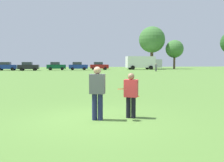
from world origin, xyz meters
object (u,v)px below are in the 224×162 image
player_thrower (97,90)px  parked_car_mid_right (56,66)px  parked_car_mid_left (7,66)px  traffic_cone (136,92)px  bystander_sideline_watcher (156,67)px  parked_car_center (28,66)px  frisbee (122,89)px  parked_car_far_right (99,66)px  parked_car_near_right (78,66)px  player_defender (131,93)px  box_truck (143,62)px

player_thrower → parked_car_mid_right: 49.20m
player_thrower → parked_car_mid_left: bearing=106.8°
traffic_cone → bystander_sideline_watcher: bearing=68.8°
player_thrower → parked_car_center: 47.82m
frisbee → parked_car_far_right: size_ratio=0.06×
frisbee → parked_car_near_right: size_ratio=0.06×
player_thrower → parked_car_near_right: bearing=89.3°
parked_car_mid_right → player_thrower: bearing=-85.1°
frisbee → traffic_cone: 5.63m
player_defender → bystander_sideline_watcher: (14.29, 38.05, 0.03)m
player_defender → parked_car_near_right: 48.01m
box_truck → parked_car_far_right: bearing=-175.8°
parked_car_near_right → box_truck: bearing=6.2°
parked_car_center → parked_car_far_right: size_ratio=1.00×
frisbee → player_thrower: bearing=167.0°
traffic_cone → parked_car_center: 43.54m
parked_car_mid_left → parked_car_near_right: size_ratio=1.00×
parked_car_center → box_truck: box_truck is taller
player_defender → traffic_cone: 5.22m
player_thrower → box_truck: bearing=72.0°
player_defender → box_truck: (15.08, 49.71, 0.91)m
parked_car_near_right → box_truck: box_truck is taller
parked_car_center → parked_car_mid_right: (5.65, 2.23, 0.00)m
traffic_cone → parked_car_mid_right: size_ratio=0.11×
parked_car_center → parked_car_mid_right: bearing=21.5°
box_truck → traffic_cone: bearing=-106.9°
parked_car_far_right → box_truck: box_truck is taller
player_defender → parked_car_far_right: size_ratio=0.36×
frisbee → parked_car_mid_right: parked_car_mid_right is taller
parked_car_far_right → bystander_sideline_watcher: bearing=-47.5°
box_truck → bystander_sideline_watcher: 11.72m
parked_car_far_right → traffic_cone: bearing=-93.7°
frisbee → parked_car_mid_left: parked_car_mid_left is taller
parked_car_mid_right → parked_car_far_right: size_ratio=1.00×
player_defender → parked_car_far_right: bearing=84.9°
parked_car_mid_right → parked_car_far_right: bearing=0.1°
parked_car_mid_right → box_truck: (20.43, 0.80, 0.83)m
parked_car_mid_right → box_truck: size_ratio=0.49×
parked_car_mid_left → parked_car_mid_right: size_ratio=1.00×
traffic_cone → parked_car_mid_right: parked_car_mid_right is taller
bystander_sideline_watcher → parked_car_center: bearing=161.2°
parked_car_center → bystander_sideline_watcher: 26.73m
player_thrower → parked_car_mid_left: parked_car_mid_left is taller
parked_car_near_right → bystander_sideline_watcher: (14.81, -9.96, -0.05)m
parked_car_mid_left → player_thrower: bearing=-73.2°
player_thrower → parked_car_far_right: (5.46, 49.04, -0.04)m
parked_car_center → player_defender: bearing=-76.7°
box_truck → player_thrower: bearing=-108.0°
parked_car_mid_right → parked_car_near_right: same height
player_thrower → parked_car_mid_right: parked_car_mid_right is taller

